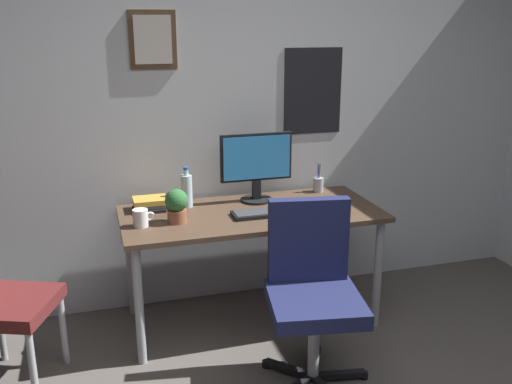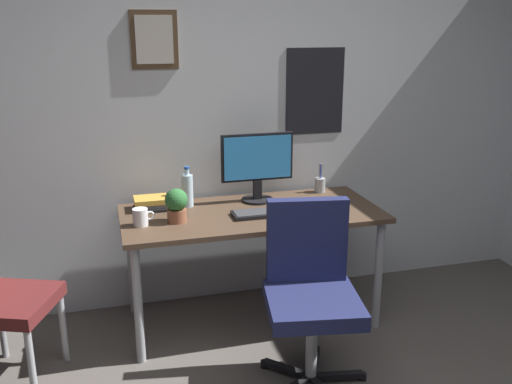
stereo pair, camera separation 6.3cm
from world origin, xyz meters
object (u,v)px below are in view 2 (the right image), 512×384
Objects in this scene: potted_plant at (176,204)px; coffee_mug_near at (141,217)px; office_chair at (310,285)px; computer_mouse at (315,207)px; book_stack_left at (151,203)px; pen_cup at (320,184)px; monitor at (257,164)px; water_bottle at (187,190)px; keyboard at (268,213)px.

coffee_mug_near is at bearing -176.32° from potted_plant.
office_chair reaches higher than computer_mouse.
coffee_mug_near reaches higher than book_stack_left.
potted_plant is 1.06m from pen_cup.
water_bottle is (-0.44, 0.01, -0.13)m from monitor.
office_chair reaches higher than potted_plant.
potted_plant reaches higher than book_stack_left.
computer_mouse is 0.89× the size of coffee_mug_near.
office_chair is 0.61m from keyboard.
coffee_mug_near is (-0.74, 0.01, 0.04)m from keyboard.
potted_plant is at bearing 177.61° from keyboard.
potted_plant is at bearing -154.65° from monitor.
office_chair reaches higher than book_stack_left.
monitor is 0.36m from keyboard.
pen_cup reaches higher than coffee_mug_near.
water_bottle is (-0.73, 0.27, 0.09)m from computer_mouse.
water_bottle reaches higher than office_chair.
computer_mouse is 0.56× the size of potted_plant.
office_chair is 7.73× the size of coffee_mug_near.
pen_cup is at bearing 3.52° from book_stack_left.
monitor reaches higher than potted_plant.
potted_plant is at bearing 3.68° from coffee_mug_near.
computer_mouse is 0.44× the size of water_bottle.
water_bottle is at bearing -0.04° from book_stack_left.
keyboard is 0.53m from water_bottle.
water_bottle reaches higher than keyboard.
computer_mouse is at bearing -0.31° from potted_plant.
monitor reaches higher than keyboard.
book_stack_left is at bearing 179.48° from monitor.
water_bottle is 1.29× the size of potted_plant.
monitor is 2.30× the size of pen_cup.
potted_plant is 0.30m from book_stack_left.
office_chair is at bearing -50.17° from book_stack_left.
computer_mouse is 0.38m from pen_cup.
coffee_mug_near is at bearing -179.53° from computer_mouse.
water_bottle is at bearing 42.23° from coffee_mug_near.
computer_mouse is 1.04m from coffee_mug_near.
potted_plant reaches higher than keyboard.
office_chair is 1.01m from coffee_mug_near.
coffee_mug_near is 0.63× the size of potted_plant.
monitor reaches higher than computer_mouse.
potted_plant is at bearing 135.03° from office_chair.
pen_cup reaches higher than book_stack_left.
keyboard is at bearing 95.47° from office_chair.
office_chair is 2.07× the size of monitor.
office_chair is 4.75× the size of pen_cup.
book_stack_left is (-1.13, -0.07, -0.02)m from pen_cup.
pen_cup is (0.90, 0.07, -0.05)m from water_bottle.
coffee_mug_near is (-1.04, -0.01, 0.03)m from computer_mouse.
coffee_mug_near is at bearing -106.04° from book_stack_left.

